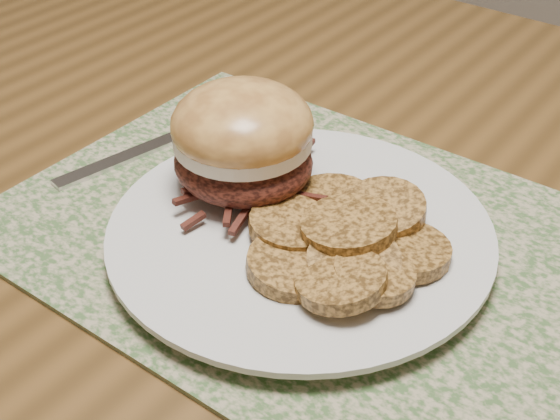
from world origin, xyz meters
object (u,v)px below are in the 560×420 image
(pork_sandwich, at_px, (243,140))
(dinner_plate, at_px, (300,236))
(fork, at_px, (152,147))
(dining_table, at_px, (237,240))

(pork_sandwich, bearing_deg, dinner_plate, 9.40)
(pork_sandwich, xyz_separation_m, fork, (-0.11, 0.01, -0.05))
(pork_sandwich, bearing_deg, dining_table, 161.25)
(dinner_plate, height_order, fork, dinner_plate)
(dining_table, xyz_separation_m, pork_sandwich, (0.04, -0.04, 0.14))
(dining_table, xyz_separation_m, fork, (-0.07, -0.03, 0.09))
(dinner_plate, relative_size, fork, 1.44)
(pork_sandwich, distance_m, fork, 0.13)
(dinner_plate, relative_size, pork_sandwich, 1.84)
(dining_table, distance_m, fork, 0.11)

